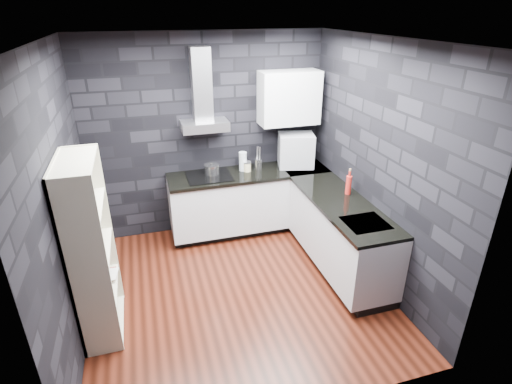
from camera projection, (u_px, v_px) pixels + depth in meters
name	position (u px, v px, depth m)	size (l,w,h in m)	color
ground	(238.00, 290.00, 4.58)	(3.20, 3.20, 0.00)	#47190E
ceiling	(232.00, 39.00, 3.43)	(3.20, 3.20, 0.00)	white
wall_back	(207.00, 137.00, 5.42)	(3.20, 0.05, 2.70)	black
wall_front	(295.00, 279.00, 2.59)	(3.20, 0.05, 2.70)	black
wall_left	(60.00, 204.00, 3.59)	(0.05, 3.20, 2.70)	black
wall_right	(378.00, 166.00, 4.42)	(0.05, 3.20, 2.70)	black
toekick_back	(249.00, 225.00, 5.85)	(2.18, 0.50, 0.10)	black
toekick_right	(340.00, 263.00, 4.99)	(0.50, 1.78, 0.10)	black
counter_back_cab	(249.00, 200.00, 5.63)	(2.20, 0.60, 0.76)	silver
counter_right_cab	(340.00, 233.00, 4.80)	(0.60, 1.80, 0.76)	silver
counter_back_top	(249.00, 174.00, 5.45)	(2.20, 0.62, 0.04)	black
counter_right_top	(342.00, 204.00, 4.62)	(0.62, 1.80, 0.04)	black
counter_corner_top	(303.00, 167.00, 5.67)	(0.62, 0.62, 0.04)	black
hood_body	(205.00, 126.00, 5.15)	(0.60, 0.34, 0.12)	silver
hood_chimney	(202.00, 84.00, 4.99)	(0.24, 0.20, 0.90)	silver
upper_cabinet	(289.00, 98.00, 5.31)	(0.80, 0.35, 0.70)	silver
cooktop	(209.00, 176.00, 5.31)	(0.58, 0.50, 0.01)	black
sink_rim	(366.00, 223.00, 4.19)	(0.44, 0.40, 0.01)	silver
pot	(212.00, 170.00, 5.34)	(0.20, 0.20, 0.12)	silver
glass_vase	(243.00, 161.00, 5.46)	(0.11, 0.11, 0.26)	silver
storage_jar	(247.00, 167.00, 5.46)	(0.10, 0.10, 0.12)	beige
utensil_crock	(258.00, 164.00, 5.55)	(0.11, 0.11, 0.14)	silver
appliance_garage	(296.00, 151.00, 5.58)	(0.48, 0.37, 0.48)	#A1A3A8
red_bottle	(349.00, 185.00, 4.78)	(0.07, 0.07, 0.23)	#B2211A
bookshelf	(92.00, 250.00, 3.71)	(0.34, 0.80, 1.80)	beige
fruit_bowl	(90.00, 251.00, 3.63)	(0.23, 0.23, 0.06)	silver
book_red	(98.00, 268.00, 4.01)	(0.16, 0.02, 0.22)	maroon
book_second	(100.00, 267.00, 3.98)	(0.15, 0.02, 0.21)	#B2B2B2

